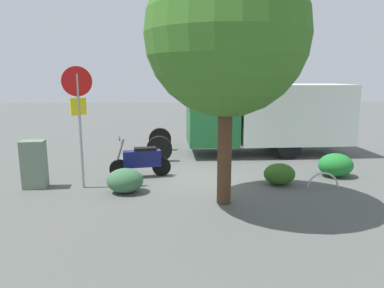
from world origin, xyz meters
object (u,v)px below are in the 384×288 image
at_px(motorcycle, 142,160).
at_px(bike_rack_hoop, 323,188).
at_px(street_tree, 227,35).
at_px(box_truck_near, 265,115).
at_px(stop_sign, 79,108).
at_px(utility_cabinet, 34,164).

xyz_separation_m(motorcycle, bike_rack_hoop, (-4.97, 1.27, -0.52)).
xyz_separation_m(street_tree, bike_rack_hoop, (-2.83, -1.00, -3.83)).
distance_m(box_truck_near, stop_sign, 7.15).
relative_size(street_tree, bike_rack_hoop, 6.64).
distance_m(box_truck_near, motorcycle, 5.45).
relative_size(stop_sign, utility_cabinet, 2.49).
height_order(box_truck_near, utility_cabinet, box_truck_near).
height_order(motorcycle, utility_cabinet, utility_cabinet).
height_order(street_tree, utility_cabinet, street_tree).
distance_m(stop_sign, street_tree, 4.20).
bearing_deg(stop_sign, street_tree, 160.08).
bearing_deg(box_truck_near, motorcycle, 32.24).
relative_size(motorcycle, stop_sign, 0.56).
distance_m(stop_sign, utility_cabinet, 1.97).
bearing_deg(box_truck_near, bike_rack_hoop, 95.29).
xyz_separation_m(street_tree, utility_cabinet, (4.90, -1.38, -3.19)).
distance_m(street_tree, bike_rack_hoop, 4.87).
height_order(box_truck_near, motorcycle, box_truck_near).
relative_size(motorcycle, utility_cabinet, 1.40).
bearing_deg(street_tree, motorcycle, -46.78).
bearing_deg(street_tree, bike_rack_hoop, -160.47).
height_order(utility_cabinet, bike_rack_hoop, utility_cabinet).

